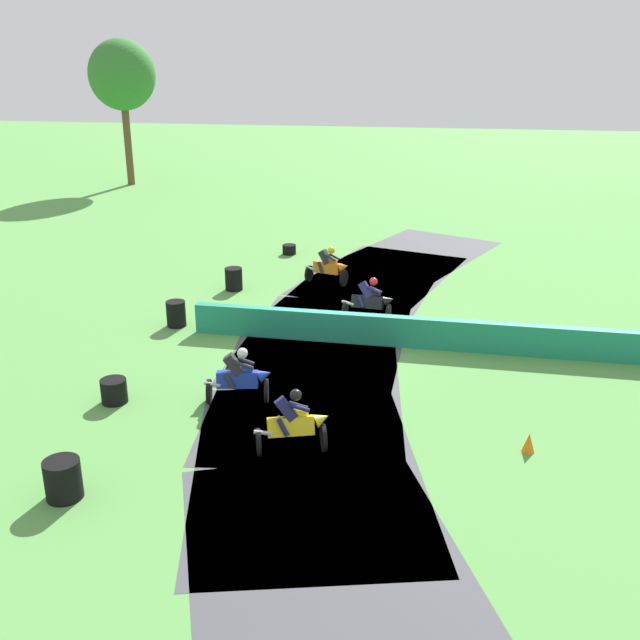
{
  "coord_description": "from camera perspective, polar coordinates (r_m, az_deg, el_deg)",
  "views": [
    {
      "loc": [
        3.1,
        -20.14,
        8.26
      ],
      "look_at": [
        0.0,
        -0.7,
        0.9
      ],
      "focal_mm": 41.61,
      "sensor_mm": 36.0,
      "label": 1
    }
  ],
  "objects": [
    {
      "name": "motorcycle_trailing_blue",
      "position": [
        18.16,
        -6.14,
        -4.36
      ],
      "size": [
        1.68,
        0.92,
        1.42
      ],
      "color": "black",
      "rests_on": "ground"
    },
    {
      "name": "tire_stack_far",
      "position": [
        18.86,
        -15.56,
        -5.27
      ],
      "size": [
        0.64,
        0.64,
        0.6
      ],
      "color": "black",
      "rests_on": "ground"
    },
    {
      "name": "track_asphalt",
      "position": [
        21.84,
        2.66,
        -1.73
      ],
      "size": [
        8.58,
        29.03,
        0.01
      ],
      "color": "#47474C",
      "rests_on": "ground"
    },
    {
      "name": "tire_stack_extra_a",
      "position": [
        15.38,
        -19.16,
        -11.5
      ],
      "size": [
        0.71,
        0.71,
        0.8
      ],
      "color": "black",
      "rests_on": "ground"
    },
    {
      "name": "tire_stack_mid_a",
      "position": [
        26.57,
        -6.65,
        3.15
      ],
      "size": [
        0.62,
        0.62,
        0.8
      ],
      "color": "black",
      "rests_on": "ground"
    },
    {
      "name": "motorcycle_lead_orange",
      "position": [
        27.0,
        0.68,
        4.16
      ],
      "size": [
        1.71,
        1.06,
        1.42
      ],
      "color": "black",
      "rests_on": "ground"
    },
    {
      "name": "tire_stack_mid_b",
      "position": [
        23.4,
        -11.01,
        0.48
      ],
      "size": [
        0.6,
        0.6,
        0.8
      ],
      "color": "black",
      "rests_on": "ground"
    },
    {
      "name": "motorcycle_fourth_yellow",
      "position": [
        16.03,
        -2.01,
        -7.92
      ],
      "size": [
        1.68,
        1.16,
        1.42
      ],
      "color": "black",
      "rests_on": "ground"
    },
    {
      "name": "ground_plane",
      "position": [
        21.98,
        0.29,
        -1.57
      ],
      "size": [
        120.0,
        120.0,
        0.0
      ],
      "primitive_type": "plane",
      "color": "#569947"
    },
    {
      "name": "motorcycle_chase_black",
      "position": [
        23.51,
        3.86,
        1.53
      ],
      "size": [
        1.71,
        0.92,
        1.42
      ],
      "color": "black",
      "rests_on": "ground"
    },
    {
      "name": "safety_barrier",
      "position": [
        21.53,
        13.3,
        -1.35
      ],
      "size": [
        17.71,
        0.88,
        0.9
      ],
      "primitive_type": "cube",
      "rotation": [
        0.0,
        0.0,
        4.68
      ],
      "color": "#1E8466",
      "rests_on": "ground"
    },
    {
      "name": "tree_far_left",
      "position": [
        47.83,
        -14.99,
        17.69
      ],
      "size": [
        3.94,
        3.94,
        8.58
      ],
      "color": "brown",
      "rests_on": "ground"
    },
    {
      "name": "tire_stack_near",
      "position": [
        31.06,
        -2.38,
        5.45
      ],
      "size": [
        0.56,
        0.56,
        0.4
      ],
      "color": "black",
      "rests_on": "ground"
    },
    {
      "name": "traffic_cone",
      "position": [
        16.73,
        15.76,
        -9.07
      ],
      "size": [
        0.28,
        0.28,
        0.44
      ],
      "primitive_type": "cone",
      "color": "orange",
      "rests_on": "ground"
    }
  ]
}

